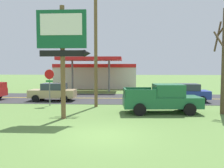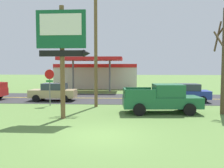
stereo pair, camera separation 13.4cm
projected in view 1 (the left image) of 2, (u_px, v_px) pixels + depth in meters
ground_plane at (102, 136)px, 10.84m from camera, size 180.00×180.00×0.00m
road_asphalt at (115, 98)px, 23.78m from camera, size 140.00×8.00×0.02m
road_centre_line at (115, 98)px, 23.78m from camera, size 126.00×0.20×0.01m
motel_sign at (63, 41)px, 14.02m from camera, size 3.20×0.54×6.74m
stop_sign at (49, 81)px, 19.11m from camera, size 0.80×0.08×2.95m
utility_pole at (96, 41)px, 18.45m from camera, size 1.69×0.26×9.71m
gas_station at (96, 75)px, 36.50m from camera, size 12.00×11.50×4.40m
pickup_green_parked_on_lawn at (162, 99)px, 16.23m from camera, size 5.33×2.54×1.96m
car_blue_near_lane at (185, 93)px, 21.36m from camera, size 4.20×2.00×1.64m
car_tan_mid_lane at (53, 92)px, 22.06m from camera, size 4.20×2.00×1.64m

